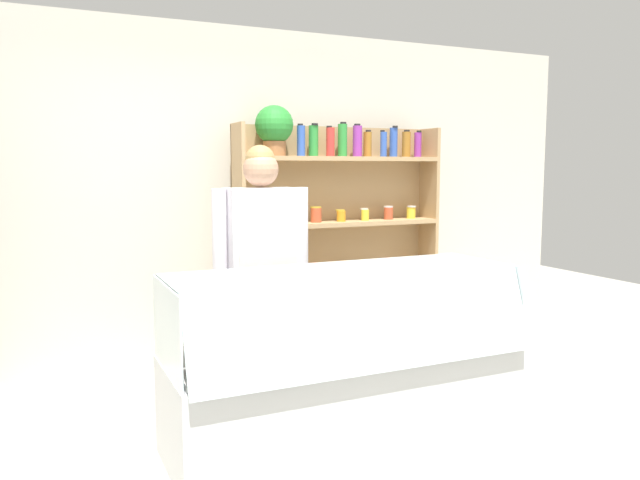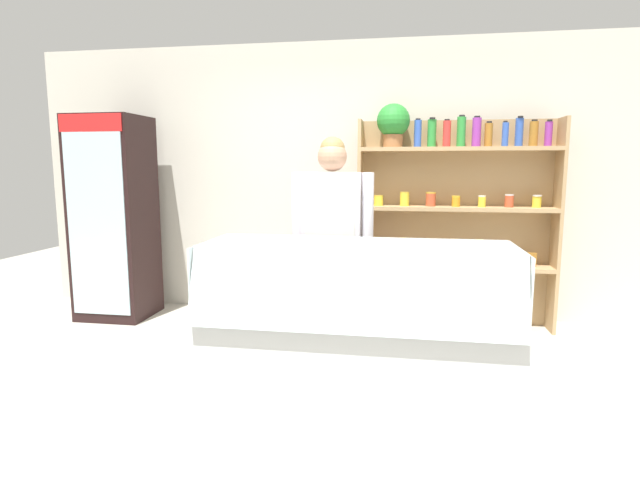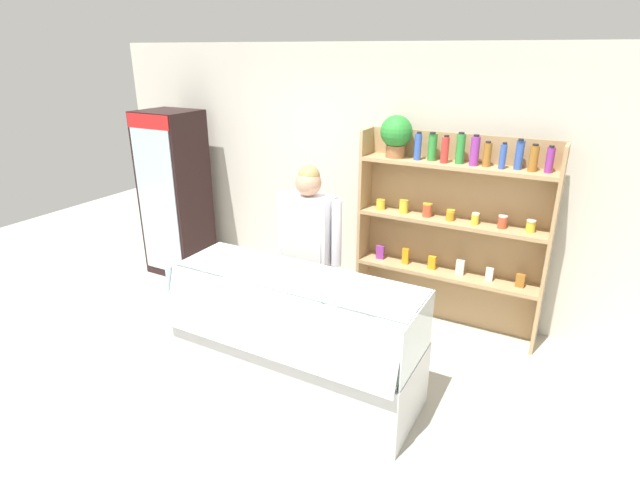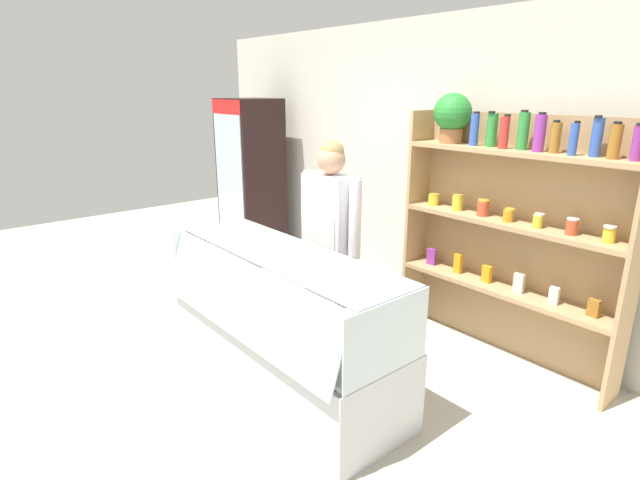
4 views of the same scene
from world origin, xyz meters
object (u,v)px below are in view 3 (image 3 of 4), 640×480
object	(u,v)px
shelving_unit	(444,211)
shop_clerk	(309,242)
deli_display_case	(295,356)
drinks_fridge	(175,194)

from	to	relation	value
shelving_unit	shop_clerk	world-z (taller)	shelving_unit
shop_clerk	deli_display_case	bearing A→B (deg)	-69.66
drinks_fridge	shop_clerk	distance (m)	2.37
drinks_fridge	shelving_unit	size ratio (longest dim) A/B	0.96
shelving_unit	drinks_fridge	bearing A→B (deg)	-175.26
shelving_unit	deli_display_case	world-z (taller)	shelving_unit
shop_clerk	shelving_unit	bearing A→B (deg)	45.63
deli_display_case	shop_clerk	world-z (taller)	shop_clerk
drinks_fridge	deli_display_case	world-z (taller)	drinks_fridge
drinks_fridge	shop_clerk	bearing A→B (deg)	-16.98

